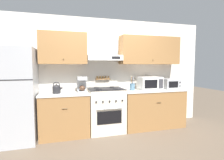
# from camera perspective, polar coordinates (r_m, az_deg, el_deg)

# --- Properties ---
(ground_plane) EXTENTS (16.00, 16.00, 0.00)m
(ground_plane) POSITION_cam_1_polar(r_m,az_deg,el_deg) (3.78, -0.73, -18.01)
(ground_plane) COLOR brown
(wall_back) EXTENTS (5.20, 0.46, 2.55)m
(wall_back) POSITION_cam_1_polar(r_m,az_deg,el_deg) (4.12, -1.55, 4.74)
(wall_back) COLOR silver
(wall_back) RESTS_ON ground_plane
(counter_left) EXTENTS (1.00, 0.67, 0.90)m
(counter_left) POSITION_cam_1_polar(r_m,az_deg,el_deg) (3.84, -15.19, -10.70)
(counter_left) COLOR olive
(counter_left) RESTS_ON ground_plane
(counter_right) EXTENTS (1.50, 0.67, 0.90)m
(counter_right) POSITION_cam_1_polar(r_m,az_deg,el_deg) (4.35, 12.83, -8.84)
(counter_right) COLOR olive
(counter_right) RESTS_ON ground_plane
(stove_range) EXTENTS (0.76, 0.66, 1.06)m
(stove_range) POSITION_cam_1_polar(r_m,az_deg,el_deg) (3.94, -2.02, -9.66)
(stove_range) COLOR beige
(stove_range) RESTS_ON ground_plane
(refrigerator) EXTENTS (0.73, 0.77, 1.80)m
(refrigerator) POSITION_cam_1_polar(r_m,az_deg,el_deg) (3.79, -28.89, -4.43)
(refrigerator) COLOR #ADAFB5
(refrigerator) RESTS_ON ground_plane
(tea_kettle) EXTENTS (0.21, 0.16, 0.23)m
(tea_kettle) POSITION_cam_1_polar(r_m,az_deg,el_deg) (3.72, -17.64, -2.74)
(tea_kettle) COLOR #232326
(tea_kettle) RESTS_ON counter_left
(coffee_maker) EXTENTS (0.20, 0.24, 0.33)m
(coffee_maker) POSITION_cam_1_polar(r_m,az_deg,el_deg) (3.77, -9.81, -1.40)
(coffee_maker) COLOR #ADAFB5
(coffee_maker) RESTS_ON counter_left
(microwave) EXTENTS (0.52, 0.38, 0.30)m
(microwave) POSITION_cam_1_polar(r_m,az_deg,el_deg) (4.22, 12.19, -1.01)
(microwave) COLOR white
(microwave) RESTS_ON counter_right
(utensil_crock) EXTENTS (0.12, 0.12, 0.31)m
(utensil_crock) POSITION_cam_1_polar(r_m,az_deg,el_deg) (4.02, 6.62, -2.14)
(utensil_crock) COLOR slate
(utensil_crock) RESTS_ON counter_right
(toaster_oven) EXTENTS (0.38, 0.33, 0.24)m
(toaster_oven) POSITION_cam_1_polar(r_m,az_deg,el_deg) (4.50, 18.59, -1.16)
(toaster_oven) COLOR #ADAFB5
(toaster_oven) RESTS_ON counter_right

